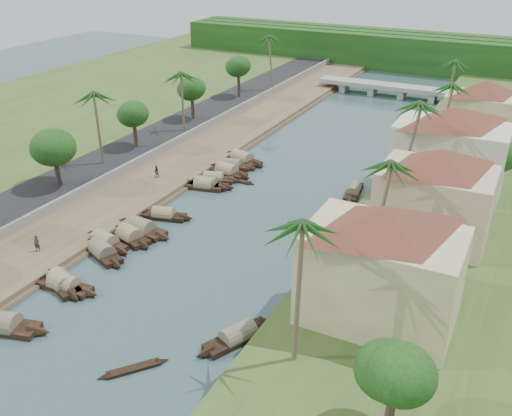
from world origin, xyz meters
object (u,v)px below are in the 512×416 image
at_px(sampan_0, 0,325).
at_px(sampan_1, 62,283).
at_px(bridge, 388,88).
at_px(person_near, 37,243).
at_px(building_near, 382,264).

bearing_deg(sampan_0, sampan_1, 75.27).
relative_size(bridge, sampan_0, 2.97).
distance_m(sampan_0, sampan_1, 7.09).
bearing_deg(bridge, person_near, -100.68).
distance_m(bridge, building_near, 76.54).
relative_size(building_near, sampan_1, 1.99).
bearing_deg(sampan_0, person_near, 105.30).
relative_size(building_near, person_near, 8.40).
relative_size(sampan_1, person_near, 4.23).
relative_size(sampan_0, sampan_1, 1.26).
height_order(sampan_0, person_near, person_near).
relative_size(sampan_0, person_near, 5.34).
height_order(bridge, sampan_0, bridge).
height_order(sampan_1, person_near, person_near).
height_order(bridge, person_near, person_near).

